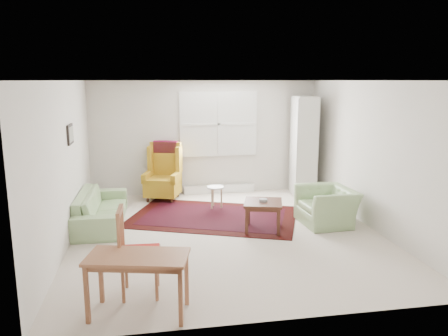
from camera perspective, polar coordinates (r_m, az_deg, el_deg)
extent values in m
cube|color=beige|center=(7.36, 0.41, -8.50)|extent=(5.00, 5.50, 0.01)
cube|color=white|center=(6.92, 0.43, 11.36)|extent=(5.00, 5.50, 0.01)
cube|color=silver|center=(9.72, -2.48, 3.97)|extent=(5.00, 0.04, 2.50)
cube|color=silver|center=(4.42, 6.82, -5.16)|extent=(5.00, 0.04, 2.50)
cube|color=silver|center=(7.04, -20.05, 0.43)|extent=(0.04, 5.50, 2.50)
cube|color=silver|center=(7.87, 18.65, 1.62)|extent=(0.04, 5.50, 2.50)
cube|color=white|center=(9.71, -0.72, 5.76)|extent=(1.72, 0.06, 1.42)
cube|color=white|center=(9.70, -0.72, 5.75)|extent=(1.60, 0.02, 1.30)
cube|color=silver|center=(9.90, -0.64, -2.72)|extent=(1.60, 0.12, 0.18)
cube|color=black|center=(7.46, -19.45, 4.17)|extent=(0.03, 0.42, 0.32)
cube|color=tan|center=(7.46, -19.34, 4.18)|extent=(0.01, 0.34, 0.24)
imported|color=#89AA71|center=(8.00, -15.75, -4.30)|extent=(0.80, 1.99, 0.80)
imported|color=#89AA71|center=(7.93, 13.27, -4.42)|extent=(0.92, 1.03, 0.77)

